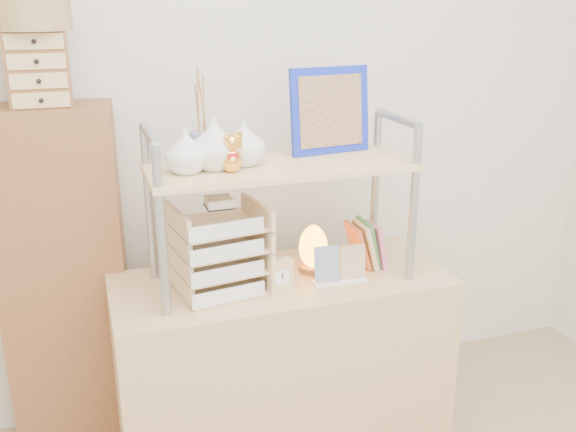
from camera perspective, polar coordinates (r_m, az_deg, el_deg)
name	(u,v)px	position (r m, az deg, el deg)	size (l,w,h in m)	color
room_shell	(405,2)	(1.35, 10.38, 18.20)	(3.42, 3.41, 2.61)	silver
desk	(282,369)	(2.48, -0.55, -13.43)	(1.20, 0.50, 0.75)	tan
cabinet	(65,283)	(2.58, -19.18, -5.68)	(0.45, 0.24, 1.35)	brown
hutch	(261,160)	(2.15, -2.40, 5.02)	(0.90, 0.34, 0.72)	#999FA7
letter_tray	(220,254)	(2.17, -6.03, -3.39)	(0.31, 0.29, 0.33)	#DCBA84
salt_lamp	(313,248)	(2.33, 2.23, -2.85)	(0.12, 0.11, 0.18)	brown
desk_clock	(281,277)	(2.17, -0.66, -5.43)	(0.09, 0.06, 0.12)	tan
postcard_stand	(340,272)	(2.27, 4.61, -4.95)	(0.20, 0.06, 0.14)	white
drawer_chest	(38,69)	(2.36, -21.30, 12.09)	(0.20, 0.16, 0.25)	brown
woven_basket	(32,14)	(2.35, -21.82, 16.32)	(0.25, 0.25, 0.10)	olive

